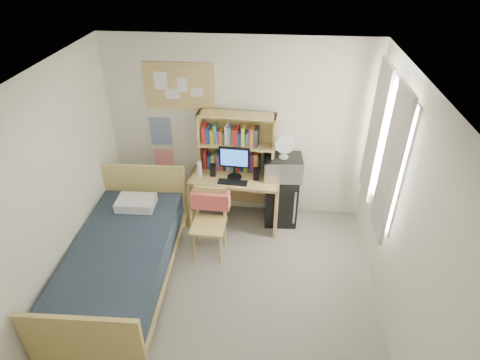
# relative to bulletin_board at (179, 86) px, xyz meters

# --- Properties ---
(floor) EXTENTS (3.60, 4.20, 0.02)m
(floor) POSITION_rel_bulletin_board_xyz_m (0.78, -2.08, -1.93)
(floor) COLOR gray
(floor) RESTS_ON ground
(ceiling) EXTENTS (3.60, 4.20, 0.02)m
(ceiling) POSITION_rel_bulletin_board_xyz_m (0.78, -2.08, 0.68)
(ceiling) COLOR white
(ceiling) RESTS_ON wall_back
(wall_back) EXTENTS (3.60, 0.04, 2.60)m
(wall_back) POSITION_rel_bulletin_board_xyz_m (0.78, 0.02, -0.62)
(wall_back) COLOR white
(wall_back) RESTS_ON floor
(wall_left) EXTENTS (0.04, 4.20, 2.60)m
(wall_left) POSITION_rel_bulletin_board_xyz_m (-1.02, -2.08, -0.62)
(wall_left) COLOR white
(wall_left) RESTS_ON floor
(wall_right) EXTENTS (0.04, 4.20, 2.60)m
(wall_right) POSITION_rel_bulletin_board_xyz_m (2.58, -2.08, -0.62)
(wall_right) COLOR white
(wall_right) RESTS_ON floor
(window_unit) EXTENTS (0.10, 1.40, 1.70)m
(window_unit) POSITION_rel_bulletin_board_xyz_m (2.53, -0.88, -0.32)
(window_unit) COLOR white
(window_unit) RESTS_ON wall_right
(curtain_left) EXTENTS (0.04, 0.55, 1.70)m
(curtain_left) POSITION_rel_bulletin_board_xyz_m (2.50, -1.28, -0.32)
(curtain_left) COLOR beige
(curtain_left) RESTS_ON wall_right
(curtain_right) EXTENTS (0.04, 0.55, 1.70)m
(curtain_right) POSITION_rel_bulletin_board_xyz_m (2.50, -0.48, -0.32)
(curtain_right) COLOR beige
(curtain_right) RESTS_ON wall_right
(bulletin_board) EXTENTS (0.94, 0.03, 0.64)m
(bulletin_board) POSITION_rel_bulletin_board_xyz_m (0.00, 0.00, 0.00)
(bulletin_board) COLOR tan
(bulletin_board) RESTS_ON wall_back
(poster_wave) EXTENTS (0.30, 0.01, 0.42)m
(poster_wave) POSITION_rel_bulletin_board_xyz_m (-0.32, 0.01, -0.67)
(poster_wave) COLOR #244291
(poster_wave) RESTS_ON wall_back
(poster_japan) EXTENTS (0.28, 0.01, 0.36)m
(poster_japan) POSITION_rel_bulletin_board_xyz_m (-0.32, 0.01, -1.14)
(poster_japan) COLOR red
(poster_japan) RESTS_ON wall_back
(desk) EXTENTS (1.29, 0.71, 0.78)m
(desk) POSITION_rel_bulletin_board_xyz_m (0.77, -0.32, -1.53)
(desk) COLOR tan
(desk) RESTS_ON floor
(desk_chair) EXTENTS (0.48, 0.48, 0.94)m
(desk_chair) POSITION_rel_bulletin_board_xyz_m (0.50, -1.05, -1.45)
(desk_chair) COLOR #DABE67
(desk_chair) RESTS_ON floor
(mini_fridge) EXTENTS (0.48, 0.48, 0.77)m
(mini_fridge) POSITION_rel_bulletin_board_xyz_m (1.42, -0.24, -1.53)
(mini_fridge) COLOR black
(mini_fridge) RESTS_ON floor
(bed) EXTENTS (1.18, 2.27, 0.61)m
(bed) POSITION_rel_bulletin_board_xyz_m (-0.44, -1.69, -1.61)
(bed) COLOR #1B2532
(bed) RESTS_ON floor
(hutch) EXTENTS (1.06, 0.34, 0.85)m
(hutch) POSITION_rel_bulletin_board_xyz_m (0.78, -0.17, -0.71)
(hutch) COLOR tan
(hutch) RESTS_ON desk
(monitor) EXTENTS (0.42, 0.06, 0.44)m
(monitor) POSITION_rel_bulletin_board_xyz_m (0.77, -0.38, -0.92)
(monitor) COLOR black
(monitor) RESTS_ON desk
(keyboard) EXTENTS (0.41, 0.15, 0.02)m
(keyboard) POSITION_rel_bulletin_board_xyz_m (0.76, -0.52, -1.13)
(keyboard) COLOR black
(keyboard) RESTS_ON desk
(speaker_left) EXTENTS (0.08, 0.08, 0.18)m
(speaker_left) POSITION_rel_bulletin_board_xyz_m (0.47, -0.36, -1.05)
(speaker_left) COLOR black
(speaker_left) RESTS_ON desk
(speaker_right) EXTENTS (0.08, 0.08, 0.18)m
(speaker_right) POSITION_rel_bulletin_board_xyz_m (1.06, -0.40, -1.05)
(speaker_right) COLOR black
(speaker_right) RESTS_ON desk
(water_bottle) EXTENTS (0.07, 0.07, 0.22)m
(water_bottle) POSITION_rel_bulletin_board_xyz_m (0.28, -0.38, -1.03)
(water_bottle) COLOR white
(water_bottle) RESTS_ON desk
(hoodie) EXTENTS (0.50, 0.17, 0.24)m
(hoodie) POSITION_rel_bulletin_board_xyz_m (0.51, -0.85, -1.19)
(hoodie) COLOR #EC5D5A
(hoodie) RESTS_ON desk_chair
(microwave) EXTENTS (0.54, 0.42, 0.30)m
(microwave) POSITION_rel_bulletin_board_xyz_m (1.42, -0.26, -1.00)
(microwave) COLOR silver
(microwave) RESTS_ON mini_fridge
(desk_fan) EXTENTS (0.27, 0.27, 0.32)m
(desk_fan) POSITION_rel_bulletin_board_xyz_m (1.42, -0.26, -0.69)
(desk_fan) COLOR white
(desk_fan) RESTS_ON microwave
(pillow) EXTENTS (0.49, 0.35, 0.12)m
(pillow) POSITION_rel_bulletin_board_xyz_m (-0.46, -0.94, -1.25)
(pillow) COLOR white
(pillow) RESTS_ON bed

